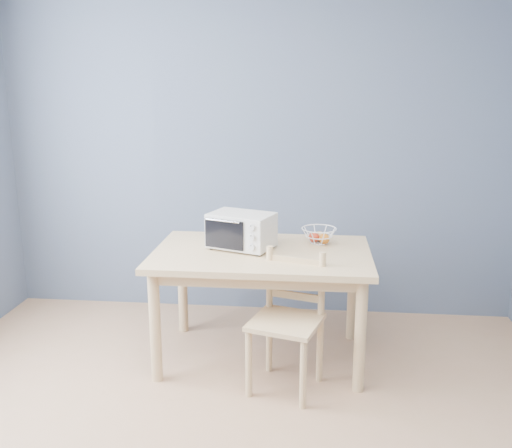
# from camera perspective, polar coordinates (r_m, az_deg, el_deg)

# --- Properties ---
(room) EXTENTS (4.01, 4.51, 2.61)m
(room) POSITION_cam_1_polar(r_m,az_deg,el_deg) (2.25, -5.48, 0.84)
(room) COLOR tan
(room) RESTS_ON ground
(dining_table) EXTENTS (1.40, 0.90, 0.75)m
(dining_table) POSITION_cam_1_polar(r_m,az_deg,el_deg) (3.72, 0.57, -4.22)
(dining_table) COLOR #D8AF82
(dining_table) RESTS_ON ground
(toaster_oven) EXTENTS (0.47, 0.39, 0.24)m
(toaster_oven) POSITION_cam_1_polar(r_m,az_deg,el_deg) (3.72, -1.69, -0.59)
(toaster_oven) COLOR beige
(toaster_oven) RESTS_ON dining_table
(fruit_basket) EXTENTS (0.30, 0.30, 0.11)m
(fruit_basket) POSITION_cam_1_polar(r_m,az_deg,el_deg) (3.87, 6.32, -1.15)
(fruit_basket) COLOR white
(fruit_basket) RESTS_ON dining_table
(dining_chair) EXTENTS (0.49, 0.49, 0.84)m
(dining_chair) POSITION_cam_1_polar(r_m,az_deg,el_deg) (3.47, 3.20, -9.82)
(dining_chair) COLOR #D8AF82
(dining_chair) RESTS_ON ground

